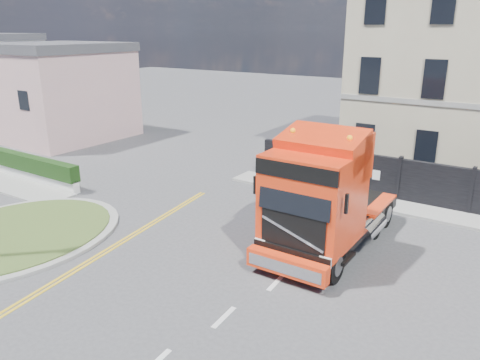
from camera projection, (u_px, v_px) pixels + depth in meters
The scene contains 9 objects.
ground at pixel (208, 254), 16.42m from camera, with size 120.00×120.00×0.00m, color #424244.
traffic_island at pixel (13, 235), 17.69m from camera, with size 6.80×6.80×0.17m.
hedge_wall at pixel (26, 166), 24.21m from camera, with size 8.00×0.55×1.35m.
pavement_side at pixel (8, 184), 23.55m from camera, with size 8.50×1.80×0.10m, color gray.
seaside_bldg_pink at pixel (60, 95), 33.13m from camera, with size 8.00×8.00×6.00m, color #C89C9F.
seaside_bldg_cream at pixel (21, 92), 39.08m from camera, with size 9.00×8.00×5.00m, color beige.
hoarding_fence at pixel (460, 190), 19.80m from camera, with size 18.80×0.25×2.00m.
pavement_far at pixel (438, 215), 19.67m from camera, with size 20.00×1.60×0.12m, color gray.
truck at pixel (322, 201), 15.86m from camera, with size 2.73×7.23×4.33m.
Camera 1 is at (9.11, -11.73, 7.54)m, focal length 35.00 mm.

